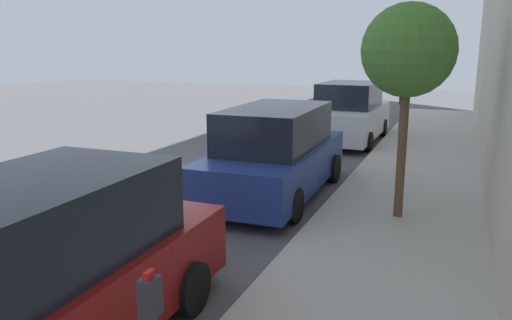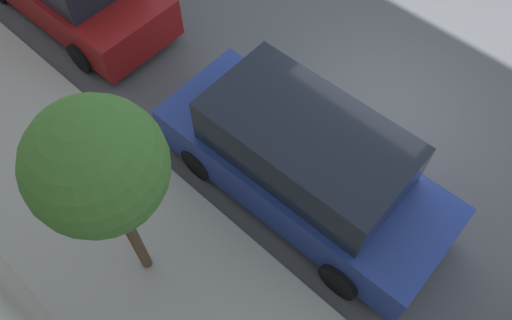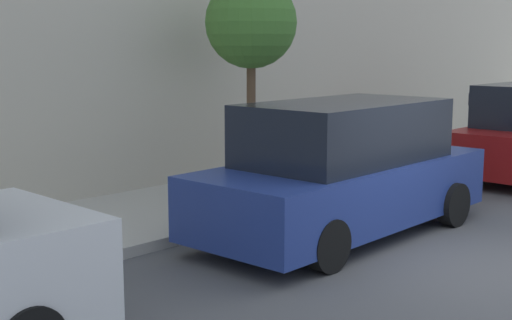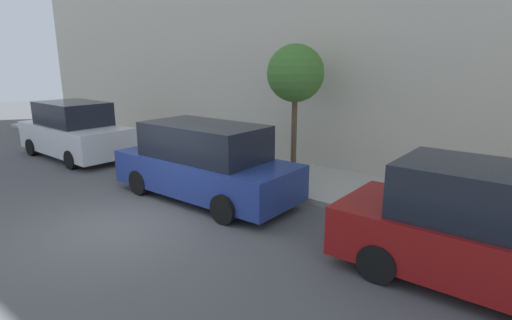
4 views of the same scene
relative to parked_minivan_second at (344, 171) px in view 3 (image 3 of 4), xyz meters
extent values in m
plane|color=#515154|center=(-2.24, 0.06, -0.92)|extent=(60.00, 60.00, 0.00)
cube|color=#B2ADA3|center=(2.70, 0.06, -0.85)|extent=(2.88, 32.00, 0.15)
cylinder|color=black|center=(0.76, -4.99, -0.60)|extent=(0.22, 0.64, 0.64)
cube|color=navy|center=(0.00, 0.00, -0.28)|extent=(2.02, 4.95, 0.84)
cube|color=black|center=(0.00, 0.00, 0.56)|extent=(1.75, 3.14, 0.84)
cylinder|color=black|center=(-0.90, 1.52, -0.59)|extent=(0.22, 0.66, 0.66)
cylinder|color=black|center=(0.90, 1.52, -0.59)|extent=(0.22, 0.66, 0.66)
cylinder|color=black|center=(-0.90, -1.52, -0.59)|extent=(0.22, 0.66, 0.66)
cylinder|color=black|center=(0.90, -1.52, -0.59)|extent=(0.22, 0.66, 0.66)
cylinder|color=#ADADB2|center=(1.71, -7.14, -0.19)|extent=(0.07, 0.07, 1.17)
cube|color=#2D2D33|center=(1.71, -7.14, 0.54)|extent=(0.11, 0.15, 0.28)
cube|color=red|center=(1.71, -7.14, 0.70)|extent=(0.04, 0.09, 0.05)
cylinder|color=brown|center=(2.66, -0.87, 0.47)|extent=(0.16, 0.16, 2.48)
sphere|color=#42752D|center=(2.66, -0.87, 2.14)|extent=(1.57, 1.57, 1.57)
camera|label=1|loc=(3.54, -9.72, 2.18)|focal=35.00mm
camera|label=2|loc=(3.54, 2.24, 6.66)|focal=35.00mm
camera|label=3|loc=(-5.92, 8.03, 1.76)|focal=50.00mm
camera|label=4|loc=(-6.63, -7.11, 2.48)|focal=28.00mm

